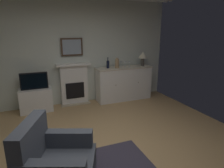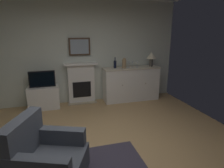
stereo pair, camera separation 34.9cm
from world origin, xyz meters
TOP-DOWN VIEW (x-y plane):
  - ground_plane at (0.00, 0.00)m, footprint 5.23×5.49m
  - wall_rear at (0.00, 2.72)m, footprint 5.23×0.06m
  - fireplace_unit at (-0.09, 2.59)m, footprint 0.87×0.30m
  - framed_picture at (-0.09, 2.63)m, footprint 0.55×0.04m
  - sideboard_cabinet at (1.28, 2.41)m, footprint 1.57×0.49m
  - table_lamp at (1.87, 2.41)m, footprint 0.26×0.26m
  - wine_bottle at (0.82, 2.45)m, footprint 0.08×0.08m
  - wine_glass_left at (1.20, 2.44)m, footprint 0.07×0.07m
  - wine_glass_center at (1.31, 2.41)m, footprint 0.07×0.07m
  - wine_glass_right at (1.42, 2.36)m, footprint 0.07×0.07m
  - vase_decorative at (1.05, 2.36)m, footprint 0.11×0.11m
  - tv_cabinet at (-1.06, 2.43)m, footprint 0.75×0.42m
  - tv_set at (-1.06, 2.40)m, footprint 0.62×0.07m
  - armchair at (-0.91, -0.31)m, footprint 1.04×1.01m

SIDE VIEW (x-z plane):
  - ground_plane at x=0.00m, z-range -0.10..0.00m
  - tv_cabinet at x=-1.06m, z-range 0.00..0.57m
  - armchair at x=-0.91m, z-range -0.08..0.84m
  - sideboard_cabinet at x=1.28m, z-range 0.00..0.94m
  - fireplace_unit at x=-0.09m, z-range 0.00..1.10m
  - tv_set at x=-1.06m, z-range 0.57..0.97m
  - wine_bottle at x=0.82m, z-range 0.90..1.19m
  - wine_glass_left at x=1.20m, z-range 0.98..1.14m
  - wine_glass_center at x=1.31m, z-range 0.98..1.14m
  - wine_glass_right at x=1.42m, z-range 0.98..1.14m
  - vase_decorative at x=1.05m, z-range 0.94..1.22m
  - table_lamp at x=1.87m, z-range 1.02..1.42m
  - wall_rear at x=0.00m, z-range 0.00..2.70m
  - framed_picture at x=-0.09m, z-range 1.29..1.74m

